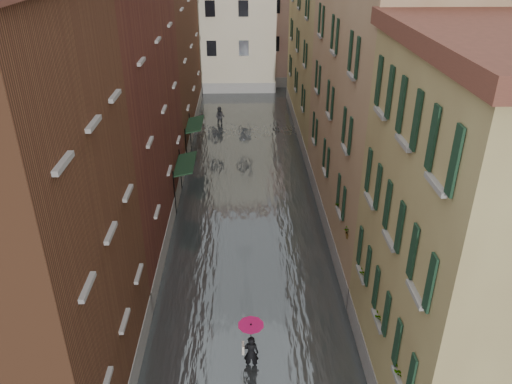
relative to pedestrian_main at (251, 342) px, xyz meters
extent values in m
plane|color=slate|center=(0.03, 0.84, -1.26)|extent=(120.00, 120.00, 0.00)
cube|color=#464C4E|center=(0.03, 13.84, -1.16)|extent=(10.00, 60.00, 0.20)
cube|color=brown|center=(-6.97, -1.16, 5.24)|extent=(6.00, 8.00, 13.00)
cube|color=#5B2B1C|center=(-6.97, 9.84, 4.99)|extent=(6.00, 14.00, 12.50)
cube|color=brown|center=(-6.97, 24.84, 5.74)|extent=(6.00, 16.00, 14.00)
cube|color=#957D4D|center=(7.03, -1.16, 4.49)|extent=(6.00, 8.00, 11.50)
cube|color=tan|center=(7.03, 9.84, 5.24)|extent=(6.00, 14.00, 13.00)
cube|color=#957D4D|center=(7.03, 24.84, 4.49)|extent=(6.00, 16.00, 11.50)
cube|color=beige|center=(-2.97, 38.84, 5.24)|extent=(12.00, 9.00, 13.00)
cube|color=tan|center=(6.03, 40.84, 4.74)|extent=(10.00, 9.00, 12.00)
cube|color=black|center=(-3.42, 12.50, 1.29)|extent=(1.09, 2.98, 0.31)
cylinder|color=black|center=(-3.92, 11.01, 0.14)|extent=(0.06, 0.06, 2.80)
cylinder|color=black|center=(-3.92, 13.98, 0.14)|extent=(0.06, 0.06, 2.80)
cube|color=black|center=(-3.42, 19.01, 1.29)|extent=(1.09, 3.06, 0.31)
cylinder|color=black|center=(-3.92, 17.48, 0.14)|extent=(0.06, 0.06, 2.80)
cylinder|color=black|center=(-3.92, 20.54, 0.14)|extent=(0.06, 0.06, 2.80)
cube|color=brown|center=(4.15, -3.30, 1.89)|extent=(0.22, 0.85, 0.18)
imported|color=#265926|center=(4.15, -3.30, 2.31)|extent=(0.59, 0.51, 0.66)
cube|color=brown|center=(4.15, -1.10, 1.89)|extent=(0.22, 0.85, 0.18)
imported|color=#265926|center=(4.15, -1.10, 2.31)|extent=(0.59, 0.51, 0.66)
cube|color=brown|center=(4.15, 1.18, 1.89)|extent=(0.22, 0.85, 0.18)
imported|color=#265926|center=(4.15, 1.18, 2.31)|extent=(0.59, 0.51, 0.66)
cube|color=brown|center=(4.15, 4.05, 1.89)|extent=(0.22, 0.85, 0.18)
imported|color=#265926|center=(4.15, 4.05, 2.31)|extent=(0.59, 0.51, 0.66)
cube|color=brown|center=(4.15, 6.19, 1.89)|extent=(0.22, 0.85, 0.18)
imported|color=#265926|center=(4.15, 6.19, 2.31)|extent=(0.59, 0.51, 0.66)
imported|color=black|center=(0.00, 0.00, -0.51)|extent=(0.57, 0.40, 1.50)
cube|color=beige|center=(-0.28, 0.05, -0.31)|extent=(0.08, 0.30, 0.38)
cylinder|color=black|center=(0.00, 0.00, 0.09)|extent=(0.02, 0.02, 1.00)
cone|color=#CF0D56|center=(0.00, 0.00, 0.66)|extent=(0.92, 0.92, 0.28)
imported|color=#232326|center=(-2.00, 25.56, -0.45)|extent=(0.90, 0.76, 1.63)
camera|label=1|loc=(-0.20, -13.07, 12.73)|focal=35.00mm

